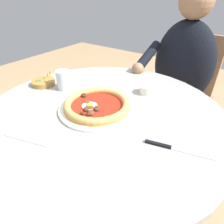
{
  "coord_description": "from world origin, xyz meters",
  "views": [
    {
      "loc": [
        -0.4,
        0.5,
        1.14
      ],
      "look_at": [
        -0.04,
        -0.02,
        0.72
      ],
      "focal_mm": 30.26,
      "sensor_mm": 36.0,
      "label": 1
    }
  ],
  "objects_px": {
    "pizza_on_plate": "(97,105)",
    "diner_person": "(177,91)",
    "dining_table": "(104,142)",
    "water_glass": "(64,81)",
    "fork_utensil": "(25,140)",
    "cafe_chair_diner": "(186,85)",
    "ramekin_capers": "(147,89)",
    "steak_knife": "(169,147)",
    "olive_pan": "(43,82)"
  },
  "relations": [
    {
      "from": "pizza_on_plate",
      "to": "olive_pan",
      "type": "height_order",
      "value": "olive_pan"
    },
    {
      "from": "water_glass",
      "to": "steak_knife",
      "type": "xyz_separation_m",
      "value": [
        -0.57,
        0.1,
        -0.04
      ]
    },
    {
      "from": "fork_utensil",
      "to": "cafe_chair_diner",
      "type": "distance_m",
      "value": 1.19
    },
    {
      "from": "pizza_on_plate",
      "to": "ramekin_capers",
      "type": "xyz_separation_m",
      "value": [
        -0.1,
        -0.24,
        0.0
      ]
    },
    {
      "from": "diner_person",
      "to": "water_glass",
      "type": "bearing_deg",
      "value": 62.48
    },
    {
      "from": "water_glass",
      "to": "diner_person",
      "type": "distance_m",
      "value": 0.81
    },
    {
      "from": "diner_person",
      "to": "cafe_chair_diner",
      "type": "bearing_deg",
      "value": -97.74
    },
    {
      "from": "ramekin_capers",
      "to": "diner_person",
      "type": "xyz_separation_m",
      "value": [
        -0.01,
        -0.5,
        -0.22
      ]
    },
    {
      "from": "pizza_on_plate",
      "to": "cafe_chair_diner",
      "type": "bearing_deg",
      "value": -98.32
    },
    {
      "from": "diner_person",
      "to": "fork_utensil",
      "type": "bearing_deg",
      "value": 79.94
    },
    {
      "from": "water_glass",
      "to": "cafe_chair_diner",
      "type": "bearing_deg",
      "value": -114.49
    },
    {
      "from": "pizza_on_plate",
      "to": "diner_person",
      "type": "xyz_separation_m",
      "value": [
        -0.11,
        -0.74,
        -0.21
      ]
    },
    {
      "from": "dining_table",
      "to": "fork_utensil",
      "type": "bearing_deg",
      "value": 72.32
    },
    {
      "from": "dining_table",
      "to": "diner_person",
      "type": "distance_m",
      "value": 0.73
    },
    {
      "from": "steak_knife",
      "to": "cafe_chair_diner",
      "type": "relative_size",
      "value": 0.24
    },
    {
      "from": "olive_pan",
      "to": "diner_person",
      "type": "xyz_separation_m",
      "value": [
        -0.48,
        -0.72,
        -0.21
      ]
    },
    {
      "from": "dining_table",
      "to": "ramekin_capers",
      "type": "relative_size",
      "value": 14.8
    },
    {
      "from": "dining_table",
      "to": "pizza_on_plate",
      "type": "relative_size",
      "value": 3.21
    },
    {
      "from": "fork_utensil",
      "to": "ramekin_capers",
      "type": "bearing_deg",
      "value": -108.27
    },
    {
      "from": "water_glass",
      "to": "steak_knife",
      "type": "height_order",
      "value": "water_glass"
    },
    {
      "from": "dining_table",
      "to": "cafe_chair_diner",
      "type": "xyz_separation_m",
      "value": [
        -0.11,
        -0.87,
        -0.02
      ]
    },
    {
      "from": "water_glass",
      "to": "ramekin_capers",
      "type": "distance_m",
      "value": 0.4
    },
    {
      "from": "cafe_chair_diner",
      "to": "steak_knife",
      "type": "bearing_deg",
      "value": 101.82
    },
    {
      "from": "water_glass",
      "to": "fork_utensil",
      "type": "bearing_deg",
      "value": 117.76
    },
    {
      "from": "cafe_chair_diner",
      "to": "olive_pan",
      "type": "bearing_deg",
      "value": 59.78
    },
    {
      "from": "pizza_on_plate",
      "to": "ramekin_capers",
      "type": "relative_size",
      "value": 4.62
    },
    {
      "from": "steak_knife",
      "to": "olive_pan",
      "type": "bearing_deg",
      "value": -5.55
    },
    {
      "from": "water_glass",
      "to": "steak_knife",
      "type": "bearing_deg",
      "value": 170.29
    },
    {
      "from": "steak_knife",
      "to": "fork_utensil",
      "type": "xyz_separation_m",
      "value": [
        0.39,
        0.24,
        -0.0
      ]
    },
    {
      "from": "olive_pan",
      "to": "ramekin_capers",
      "type": "bearing_deg",
      "value": -155.08
    },
    {
      "from": "steak_knife",
      "to": "diner_person",
      "type": "relative_size",
      "value": 0.18
    },
    {
      "from": "pizza_on_plate",
      "to": "water_glass",
      "type": "distance_m",
      "value": 0.25
    },
    {
      "from": "dining_table",
      "to": "pizza_on_plate",
      "type": "distance_m",
      "value": 0.2
    },
    {
      "from": "ramekin_capers",
      "to": "diner_person",
      "type": "height_order",
      "value": "diner_person"
    },
    {
      "from": "dining_table",
      "to": "water_glass",
      "type": "height_order",
      "value": "water_glass"
    },
    {
      "from": "pizza_on_plate",
      "to": "water_glass",
      "type": "relative_size",
      "value": 3.37
    },
    {
      "from": "dining_table",
      "to": "cafe_chair_diner",
      "type": "height_order",
      "value": "cafe_chair_diner"
    },
    {
      "from": "dining_table",
      "to": "diner_person",
      "type": "bearing_deg",
      "value": -96.91
    },
    {
      "from": "water_glass",
      "to": "dining_table",
      "type": "bearing_deg",
      "value": 170.68
    },
    {
      "from": "water_glass",
      "to": "fork_utensil",
      "type": "distance_m",
      "value": 0.38
    },
    {
      "from": "water_glass",
      "to": "diner_person",
      "type": "bearing_deg",
      "value": -117.52
    },
    {
      "from": "pizza_on_plate",
      "to": "diner_person",
      "type": "distance_m",
      "value": 0.78
    },
    {
      "from": "steak_knife",
      "to": "cafe_chair_diner",
      "type": "bearing_deg",
      "value": -78.18
    },
    {
      "from": "steak_knife",
      "to": "ramekin_capers",
      "type": "height_order",
      "value": "ramekin_capers"
    },
    {
      "from": "ramekin_capers",
      "to": "diner_person",
      "type": "distance_m",
      "value": 0.54
    },
    {
      "from": "olive_pan",
      "to": "pizza_on_plate",
      "type": "bearing_deg",
      "value": 176.3
    },
    {
      "from": "dining_table",
      "to": "cafe_chair_diner",
      "type": "relative_size",
      "value": 1.12
    },
    {
      "from": "ramekin_capers",
      "to": "olive_pan",
      "type": "bearing_deg",
      "value": 24.92
    },
    {
      "from": "fork_utensil",
      "to": "cafe_chair_diner",
      "type": "bearing_deg",
      "value": -99.78
    },
    {
      "from": "dining_table",
      "to": "water_glass",
      "type": "distance_m",
      "value": 0.35
    }
  ]
}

